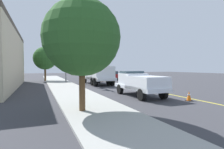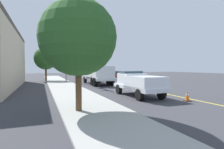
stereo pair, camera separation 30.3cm
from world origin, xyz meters
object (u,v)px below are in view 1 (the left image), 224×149
(utility_bucket_truck, at_px, (97,73))
(traffic_cone_mid_front, at_px, (102,80))
(service_pickup_truck, at_px, (140,83))
(passing_minivan, at_px, (111,75))
(traffic_signal_mast, at_px, (68,47))
(traffic_cone_leading, at_px, (189,96))

(utility_bucket_truck, bearing_deg, traffic_cone_mid_front, -29.29)
(service_pickup_truck, height_order, traffic_cone_mid_front, service_pickup_truck)
(utility_bucket_truck, relative_size, passing_minivan, 1.70)
(traffic_signal_mast, bearing_deg, passing_minivan, -57.69)
(service_pickup_truck, height_order, traffic_signal_mast, traffic_signal_mast)
(passing_minivan, height_order, traffic_signal_mast, traffic_signal_mast)
(service_pickup_truck, xyz_separation_m, traffic_signal_mast, (13.77, 3.30, 4.17))
(traffic_signal_mast, bearing_deg, utility_bucket_truck, -116.47)
(service_pickup_truck, distance_m, traffic_cone_mid_front, 16.17)
(utility_bucket_truck, xyz_separation_m, traffic_cone_leading, (-15.13, -1.62, -1.25))
(service_pickup_truck, distance_m, traffic_cone_leading, 3.87)
(traffic_cone_mid_front, relative_size, traffic_signal_mast, 0.09)
(traffic_cone_leading, relative_size, traffic_signal_mast, 0.09)
(traffic_cone_leading, distance_m, traffic_cone_mid_front, 19.15)
(traffic_cone_mid_front, height_order, traffic_signal_mast, traffic_signal_mast)
(passing_minivan, xyz_separation_m, traffic_signal_mast, (-5.82, 9.20, 4.31))
(utility_bucket_truck, height_order, traffic_signal_mast, traffic_signal_mast)
(traffic_cone_leading, distance_m, traffic_signal_mast, 18.46)
(utility_bucket_truck, relative_size, traffic_signal_mast, 1.08)
(utility_bucket_truck, relative_size, traffic_cone_mid_front, 11.79)
(traffic_cone_leading, bearing_deg, utility_bucket_truck, 6.13)
(passing_minivan, xyz_separation_m, traffic_cone_leading, (-22.80, 3.88, -0.62))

